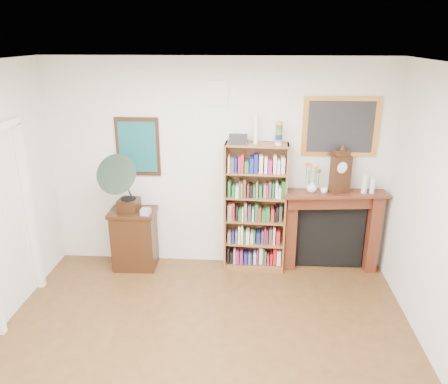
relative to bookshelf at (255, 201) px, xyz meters
name	(u,v)px	position (x,y,z in m)	size (l,w,h in m)	color
room	(192,256)	(-0.51, -2.34, 0.42)	(4.51, 5.01, 2.81)	#4B2E16
door_casing	(6,208)	(-2.72, -1.14, 0.28)	(0.08, 1.02, 2.17)	white
teal_poster	(138,147)	(-1.56, 0.14, 0.67)	(0.58, 0.04, 0.78)	black
small_picture	(217,93)	(-0.51, 0.14, 1.37)	(0.26, 0.04, 0.30)	white
gilt_painting	(340,127)	(1.04, 0.14, 0.97)	(0.95, 0.04, 0.75)	#C88333
bookshelf	(255,201)	(0.00, 0.00, 0.00)	(0.82, 0.32, 2.02)	brown
side_cabinet	(135,239)	(-1.63, -0.08, -0.56)	(0.61, 0.44, 0.83)	black
fireplace	(331,223)	(1.02, 0.07, -0.31)	(1.37, 0.45, 1.13)	#4F1B12
gramophone	(124,180)	(-1.68, -0.20, 0.33)	(0.57, 0.68, 0.84)	black
cd_stack	(146,212)	(-1.42, -0.19, -0.11)	(0.12, 0.12, 0.08)	#B8B9C5
mantel_clock	(340,172)	(1.06, 0.00, 0.42)	(0.27, 0.21, 0.56)	black
flower_vase	(312,186)	(0.72, -0.01, 0.23)	(0.14, 0.14, 0.15)	white
teacup	(324,191)	(0.87, -0.05, 0.19)	(0.09, 0.09, 0.07)	white
bottle_left	(365,184)	(1.38, 0.00, 0.27)	(0.07, 0.07, 0.24)	silver
bottle_right	(372,186)	(1.48, 0.00, 0.25)	(0.06, 0.06, 0.20)	silver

